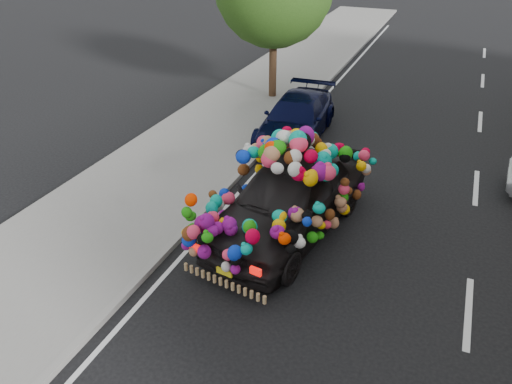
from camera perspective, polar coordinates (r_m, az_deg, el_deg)
ground at (r=10.28m, az=2.81°, el=-8.32°), size 100.00×100.00×0.00m
sidewalk at (r=12.09m, az=-16.72°, el=-2.94°), size 4.00×60.00×0.12m
kerb at (r=11.08m, az=-8.71°, el=-5.10°), size 0.15×60.00×0.13m
lane_markings at (r=9.98m, az=23.11°, el=-12.52°), size 6.00×50.00×0.01m
plush_art_car at (r=10.71m, az=3.91°, el=1.05°), size 3.14×5.44×2.33m
navy_sedan at (r=15.73m, az=4.62°, el=8.42°), size 2.03×4.51×1.28m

